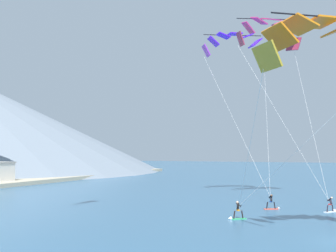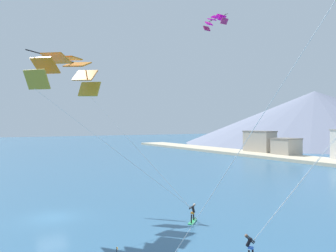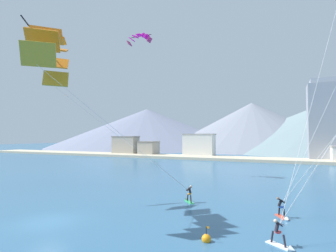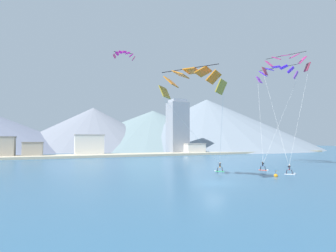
% 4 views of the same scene
% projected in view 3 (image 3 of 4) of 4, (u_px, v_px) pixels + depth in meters
% --- Properties ---
extents(ground_plane, '(400.00, 400.00, 0.00)m').
position_uv_depth(ground_plane, '(47.00, 222.00, 18.95)').
color(ground_plane, '#336084').
extents(kitesurfer_near_lead, '(1.67, 1.30, 1.62)m').
position_uv_depth(kitesurfer_near_lead, '(282.00, 240.00, 14.64)').
color(kitesurfer_near_lead, white).
rests_on(kitesurfer_near_lead, ground).
extents(kitesurfer_near_trail, '(1.17, 1.73, 1.63)m').
position_uv_depth(kitesurfer_near_trail, '(283.00, 212.00, 19.86)').
color(kitesurfer_near_trail, '#E54C33').
rests_on(kitesurfer_near_trail, ground).
extents(kitesurfer_mid_center, '(1.46, 1.56, 1.66)m').
position_uv_depth(kitesurfer_mid_center, '(189.00, 197.00, 24.95)').
color(kitesurfer_mid_center, '#33B266').
rests_on(kitesurfer_mid_center, ground).
extents(parafoil_kite_mid_center, '(13.10, 11.88, 13.34)m').
position_uv_depth(parafoil_kite_mid_center, '(50.00, 53.00, 22.03)').
color(parafoil_kite_mid_center, '#A48A24').
extents(parafoil_kite_distant_high_outer, '(4.41, 1.07, 1.54)m').
position_uv_depth(parafoil_kite_distant_high_outer, '(139.00, 38.00, 43.43)').
color(parafoil_kite_distant_high_outer, '#A7215C').
extents(race_marker_buoy, '(0.56, 0.56, 1.02)m').
position_uv_depth(race_marker_buoy, '(206.00, 239.00, 15.45)').
color(race_marker_buoy, orange).
rests_on(race_marker_buoy, ground).
extents(shoreline_strip, '(180.00, 10.00, 0.70)m').
position_uv_depth(shoreline_strip, '(224.00, 158.00, 71.37)').
color(shoreline_strip, beige).
rests_on(shoreline_strip, ground).
extents(shore_building_harbour_front, '(5.65, 5.52, 4.73)m').
position_uv_depth(shore_building_harbour_front, '(149.00, 149.00, 84.85)').
color(shore_building_harbour_front, '#A89E8E').
rests_on(shore_building_harbour_front, ground).
extents(shore_building_promenade_mid, '(9.58, 4.49, 7.12)m').
position_uv_depth(shore_building_promenade_mid, '(199.00, 145.00, 79.40)').
color(shore_building_promenade_mid, silver).
rests_on(shore_building_promenade_mid, ground).
extents(shore_building_quay_west, '(8.93, 4.22, 6.39)m').
position_uv_depth(shore_building_quay_west, '(126.00, 146.00, 88.87)').
color(shore_building_quay_west, '#A89E8E').
rests_on(shore_building_quay_west, ground).
extents(highrise_tower, '(7.00, 7.00, 20.86)m').
position_uv_depth(highrise_tower, '(323.00, 121.00, 66.90)').
color(highrise_tower, gray).
rests_on(highrise_tower, ground).
extents(mountain_peak_west_ridge, '(89.22, 89.22, 23.34)m').
position_uv_depth(mountain_peak_west_ridge, '(252.00, 126.00, 131.49)').
color(mountain_peak_west_ridge, gray).
rests_on(mountain_peak_west_ridge, ground).
extents(mountain_peak_central_summit, '(117.44, 117.44, 23.48)m').
position_uv_depth(mountain_peak_central_summit, '(336.00, 125.00, 118.97)').
color(mountain_peak_central_summit, gray).
rests_on(mountain_peak_central_summit, ground).
extents(mountain_peak_east_shoulder, '(110.94, 110.94, 22.51)m').
position_uv_depth(mountain_peak_east_shoulder, '(147.00, 128.00, 153.34)').
color(mountain_peak_east_shoulder, slate).
rests_on(mountain_peak_east_shoulder, ground).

